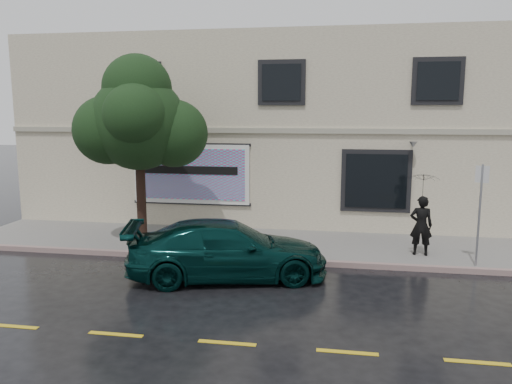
% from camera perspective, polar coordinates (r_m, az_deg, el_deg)
% --- Properties ---
extents(ground, '(90.00, 90.00, 0.00)m').
position_cam_1_polar(ground, '(12.87, 0.17, -10.10)').
color(ground, black).
rests_on(ground, ground).
extents(sidewalk, '(20.00, 3.50, 0.15)m').
position_cam_1_polar(sidewalk, '(15.92, 2.08, -6.00)').
color(sidewalk, gray).
rests_on(sidewalk, ground).
extents(curb, '(20.00, 0.18, 0.16)m').
position_cam_1_polar(curb, '(14.25, 1.16, -7.84)').
color(curb, slate).
rests_on(curb, ground).
extents(road_marking, '(19.00, 0.12, 0.01)m').
position_cam_1_polar(road_marking, '(9.69, -3.33, -16.83)').
color(road_marking, gold).
rests_on(road_marking, ground).
extents(building, '(20.00, 8.12, 7.00)m').
position_cam_1_polar(building, '(21.08, 4.18, 7.16)').
color(building, beige).
rests_on(building, ground).
extents(billboard, '(4.30, 0.16, 2.20)m').
position_cam_1_polar(billboard, '(17.81, -7.45, 2.05)').
color(billboard, white).
rests_on(billboard, ground).
extents(car, '(5.48, 3.44, 1.48)m').
position_cam_1_polar(car, '(12.90, -3.30, -6.61)').
color(car, '#072A28').
rests_on(car, ground).
extents(pedestrian, '(0.65, 0.45, 1.73)m').
position_cam_1_polar(pedestrian, '(15.08, 18.35, -3.66)').
color(pedestrian, black).
rests_on(pedestrian, sidewalk).
extents(umbrella, '(0.96, 0.96, 0.70)m').
position_cam_1_polar(umbrella, '(14.87, 18.58, 0.91)').
color(umbrella, black).
rests_on(umbrella, pedestrian).
extents(street_tree, '(2.86, 2.86, 5.20)m').
position_cam_1_polar(street_tree, '(15.55, -13.29, 7.64)').
color(street_tree, '#321F16').
rests_on(street_tree, sidewalk).
extents(fire_hydrant, '(0.28, 0.27, 0.69)m').
position_cam_1_polar(fire_hydrant, '(15.83, -3.44, -4.56)').
color(fire_hydrant, white).
rests_on(fire_hydrant, sidewalk).
extents(sign_pole, '(0.32, 0.15, 2.75)m').
position_cam_1_polar(sign_pole, '(14.39, 24.22, -1.48)').
color(sign_pole, '#96989E').
rests_on(sign_pole, sidewalk).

